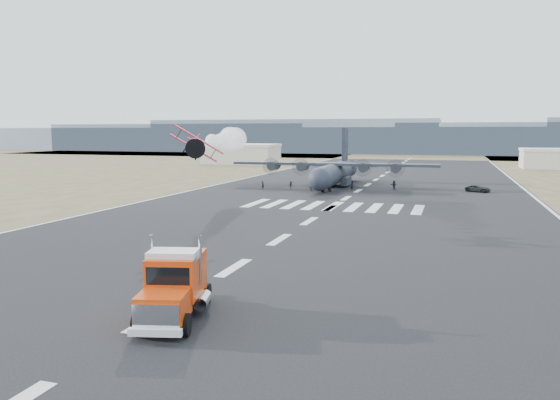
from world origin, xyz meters
The scene contains 22 objects.
ground centered at (0.00, 0.00, 0.00)m, with size 500.00×500.00×0.00m, color black.
scrub_far centered at (0.00, 230.00, 0.00)m, with size 500.00×80.00×0.00m, color brown.
runway_markings centered at (0.00, 60.00, 0.01)m, with size 60.00×260.00×0.01m, color silver, non-canonical shape.
ridge_seg_a centered at (-195.00, 260.00, 6.50)m, with size 150.00×50.00×13.00m, color slate.
ridge_seg_b centered at (-130.00, 260.00, 7.50)m, with size 150.00×50.00×15.00m, color slate.
ridge_seg_c centered at (-65.00, 260.00, 8.50)m, with size 150.00×50.00×17.00m, color slate.
ridge_seg_d centered at (0.00, 260.00, 6.50)m, with size 150.00×50.00×13.00m, color slate.
hangar_left centered at (-52.00, 145.00, 3.41)m, with size 24.50×14.50×6.70m.
hangar_right centered at (46.00, 150.00, 3.01)m, with size 20.50×12.50×5.90m.
semi_truck centered at (1.18, 0.11, 1.97)m, with size 4.69×9.13×4.01m.
aerobatic_biplane centered at (-10.37, 26.36, 9.43)m, with size 5.17×5.53×4.35m.
smoke_trail centered at (-16.40, 50.08, 9.64)m, with size 9.01×28.99×3.74m.
transport_aircraft centered at (-5.81, 79.20, 3.00)m, with size 40.25×33.17×11.65m.
support_vehicle centered at (20.94, 76.48, 0.61)m, with size 2.01×4.36×1.21m, color black.
crew_a centered at (-8.36, 69.60, 0.80)m, with size 0.58×0.48×1.60m, color black.
crew_b centered at (-4.82, 68.40, 0.91)m, with size 0.89×0.55×1.83m, color black.
crew_c centered at (-12.40, 70.17, 0.78)m, with size 1.01×0.47×1.56m, color black.
crew_d centered at (-8.55, 75.21, 0.82)m, with size 0.96×0.49×1.63m, color black.
crew_e centered at (-4.61, 69.04, 0.89)m, with size 0.87×0.53×1.77m, color black.
crew_f centered at (6.03, 76.15, 0.84)m, with size 1.55×0.50×1.67m, color black.
crew_g centered at (-17.68, 69.34, 0.80)m, with size 0.59×0.48×1.60m, color black.
crew_h centered at (-1.31, 73.32, 0.80)m, with size 0.78×0.48×1.60m, color black.
Camera 1 is at (16.27, -27.36, 10.77)m, focal length 35.00 mm.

